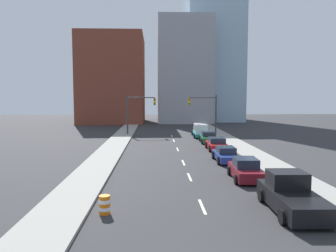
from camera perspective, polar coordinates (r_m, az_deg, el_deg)
sidewalk_left at (r=56.17m, az=-7.20°, el=-0.82°), size 2.91×94.98×0.18m
sidewalk_right at (r=56.83m, az=7.72°, el=-0.76°), size 2.91×94.98×0.18m
lane_stripe_at_9m at (r=18.19m, az=5.99°, el=-13.77°), size 0.16×2.40×0.01m
lane_stripe_at_15m at (r=24.36m, az=3.77°, el=-8.85°), size 0.16×2.40×0.01m
lane_stripe_at_21m at (r=29.46m, az=2.69°, el=-6.39°), size 0.16×2.40×0.01m
lane_stripe_at_28m at (r=36.76m, az=1.68°, el=-4.07°), size 0.16×2.40×0.01m
lane_stripe_at_35m at (r=43.92m, az=1.03°, el=-2.56°), size 0.16×2.40×0.01m
lane_stripe_at_41m at (r=49.12m, az=0.67°, el=-1.74°), size 0.16×2.40×0.01m
building_brick_left at (r=76.09m, az=-9.58°, el=7.98°), size 14.00×16.00×19.49m
building_office_center at (r=79.89m, az=2.57°, el=9.29°), size 12.00×20.00×23.34m
building_glass_right at (r=85.84m, az=7.54°, el=14.85°), size 13.00×20.00×40.84m
traffic_signal_left at (r=50.07m, az=-5.65°, el=2.96°), size 4.45×0.35×6.15m
traffic_signal_right at (r=50.64m, az=6.95°, el=2.97°), size 4.45×0.35×6.15m
traffic_barrel at (r=17.18m, az=-10.97°, el=-13.33°), size 0.56×0.56×0.95m
pickup_truck_black at (r=18.35m, az=20.69°, el=-11.31°), size 2.53×5.35×1.93m
sedan_maroon at (r=24.14m, az=13.34°, el=-7.42°), size 2.21×4.33×1.54m
sedan_blue at (r=30.27m, az=10.02°, el=-4.94°), size 2.06×4.46×1.36m
sedan_red at (r=36.69m, az=8.49°, el=-3.14°), size 2.22×4.43×1.37m
sedan_green at (r=42.27m, az=7.07°, el=-2.00°), size 2.28×4.50×1.43m
box_truck_teal at (r=48.38m, az=5.64°, el=-0.79°), size 2.42×6.34×1.87m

